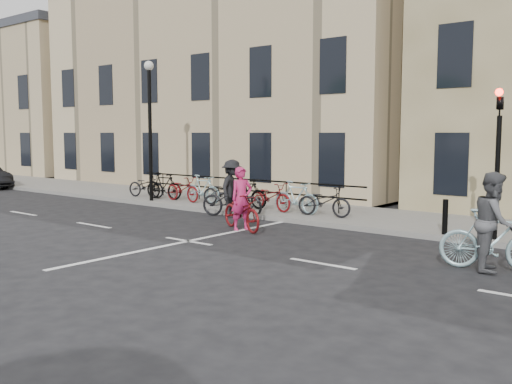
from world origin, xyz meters
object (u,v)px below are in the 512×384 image
Objects in this scene: cyclist_grey at (493,231)px; cyclist_dark at (232,194)px; lamp_post at (150,113)px; traffic_light at (498,145)px; cyclist_pink at (242,208)px.

cyclist_grey is 0.95× the size of cyclist_dark.
cyclist_grey is (13.45, -2.77, -2.69)m from lamp_post.
cyclist_grey is 9.17m from cyclist_dark.
traffic_light is at bearing 0.50° from cyclist_grey.
traffic_light is 6.86m from cyclist_pink.
cyclist_pink is 2.60m from cyclist_dark.
lamp_post is 2.37× the size of cyclist_dark.
lamp_post is 2.48× the size of cyclist_pink.
lamp_post is at bearing 179.73° from traffic_light.
traffic_light is 0.74× the size of lamp_post.
cyclist_pink is (6.47, -2.26, -2.87)m from lamp_post.
traffic_light is 1.75× the size of cyclist_dark.
cyclist_dark is (-8.14, -0.44, -1.71)m from traffic_light.
cyclist_pink is (-6.23, -2.20, -1.83)m from traffic_light.
traffic_light is at bearing -48.84° from cyclist_pink.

